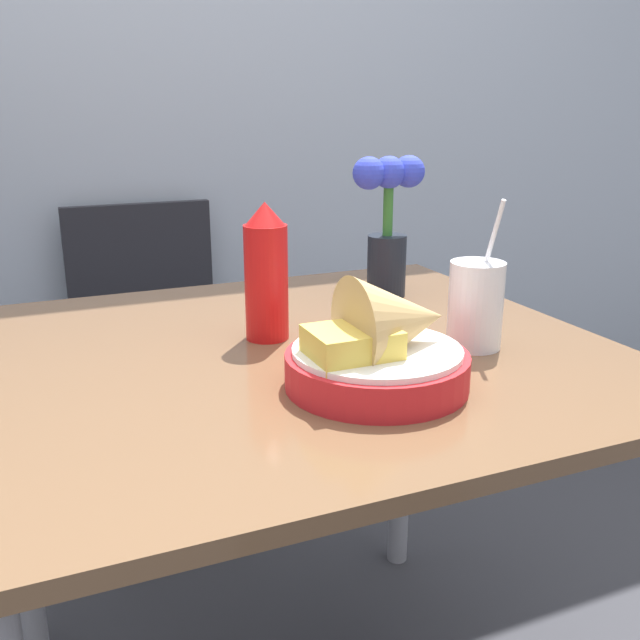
{
  "coord_description": "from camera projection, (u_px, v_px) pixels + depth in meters",
  "views": [
    {
      "loc": [
        -0.37,
        -0.98,
        1.13
      ],
      "look_at": [
        0.03,
        -0.06,
        0.82
      ],
      "focal_mm": 40.0,
      "sensor_mm": 36.0,
      "label": 1
    }
  ],
  "objects": [
    {
      "name": "wall_window",
      "position": [
        142.0,
        35.0,
        1.92
      ],
      "size": [
        7.0,
        0.06,
        2.6
      ],
      "color": "#9EA8B7",
      "rests_on": "ground_plane"
    },
    {
      "name": "dining_table",
      "position": [
        291.0,
        413.0,
        1.14
      ],
      "size": [
        0.99,
        0.9,
        0.76
      ],
      "color": "brown",
      "rests_on": "ground_plane"
    },
    {
      "name": "chair_far_window",
      "position": [
        151.0,
        334.0,
        1.96
      ],
      "size": [
        0.4,
        0.4,
        0.86
      ],
      "color": "black",
      "rests_on": "ground_plane"
    },
    {
      "name": "food_basket",
      "position": [
        384.0,
        347.0,
        0.95
      ],
      "size": [
        0.25,
        0.25,
        0.16
      ],
      "color": "red",
      "rests_on": "dining_table"
    },
    {
      "name": "ketchup_bottle",
      "position": [
        266.0,
        273.0,
        1.13
      ],
      "size": [
        0.07,
        0.07,
        0.22
      ],
      "color": "red",
      "rests_on": "dining_table"
    },
    {
      "name": "drink_cup",
      "position": [
        475.0,
        308.0,
        1.1
      ],
      "size": [
        0.08,
        0.08,
        0.24
      ],
      "color": "silver",
      "rests_on": "dining_table"
    },
    {
      "name": "flower_vase",
      "position": [
        388.0,
        220.0,
        1.38
      ],
      "size": [
        0.15,
        0.08,
        0.27
      ],
      "color": "black",
      "rests_on": "dining_table"
    }
  ]
}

